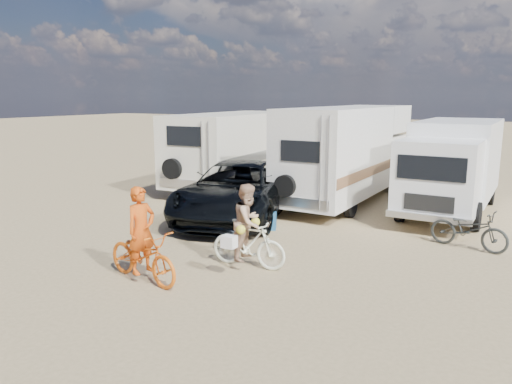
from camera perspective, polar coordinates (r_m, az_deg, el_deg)
The scene contains 12 objects.
ground at distance 11.20m, azimuth -2.89°, elevation -7.82°, with size 140.00×140.00×0.00m, color tan.
rv_main at distance 17.40m, azimuth 10.72°, elevation 4.33°, with size 2.18×7.73×3.26m, color silver, non-canonical shape.
rv_left at distance 19.52m, azimuth -2.73°, elevation 4.79°, with size 2.48×6.80×2.96m, color white, non-canonical shape.
box_truck at distance 16.47m, azimuth 21.81°, elevation 2.63°, with size 2.27×6.48×2.85m, color white, non-canonical shape.
dark_suv at distance 14.76m, azimuth -2.06°, elevation 0.21°, with size 2.79×6.04×1.68m, color black.
bike_man at distance 10.04m, azimuth -13.07°, elevation -7.22°, with size 0.70×2.00×1.05m, color #CF550F.
bike_woman at distance 10.55m, azimuth -0.90°, elevation -6.06°, with size 0.49×1.72×1.04m, color silver.
rider_man at distance 9.93m, azimuth -13.15°, elevation -5.34°, with size 0.63×0.42×1.74m, color #C1450E.
rider_woman at distance 10.46m, azimuth -0.91°, elevation -4.46°, with size 0.80×0.62×1.65m, color tan.
bike_parked at distance 12.86m, azimuth 23.53°, elevation -4.00°, with size 0.64×1.84×0.97m, color #292C29.
cooler at distance 13.61m, azimuth 1.17°, elevation -3.37°, with size 0.57×0.41×0.45m, color #215683.
crate at distance 13.13m, azimuth 0.24°, elevation -4.06°, with size 0.48×0.48×0.38m, color #9B7554.
Camera 1 is at (5.60, -8.99, 3.63)m, focal length 34.35 mm.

